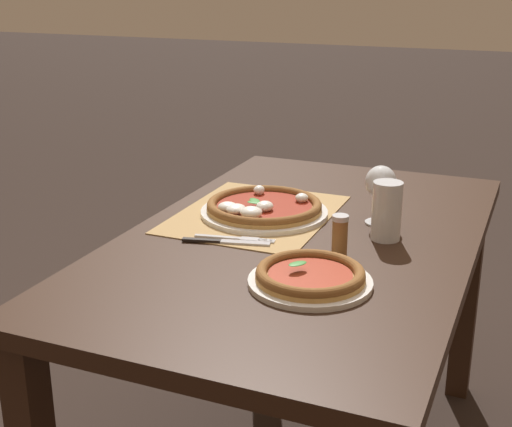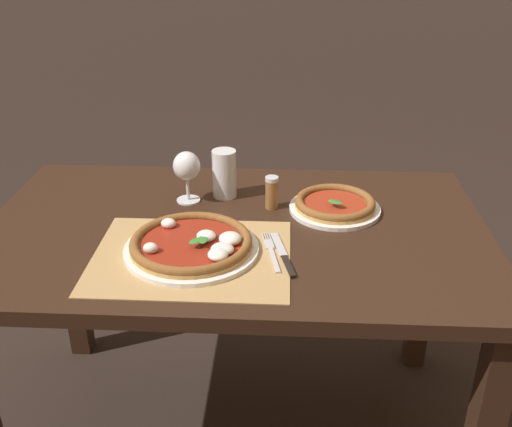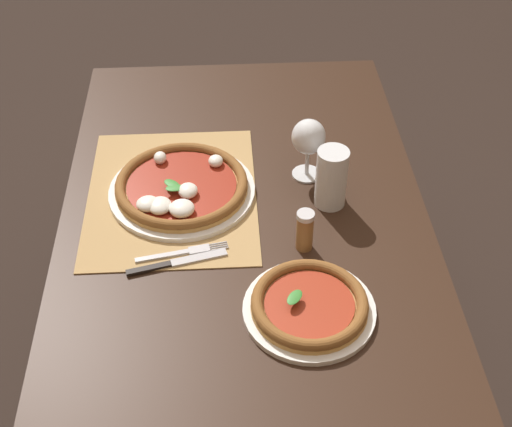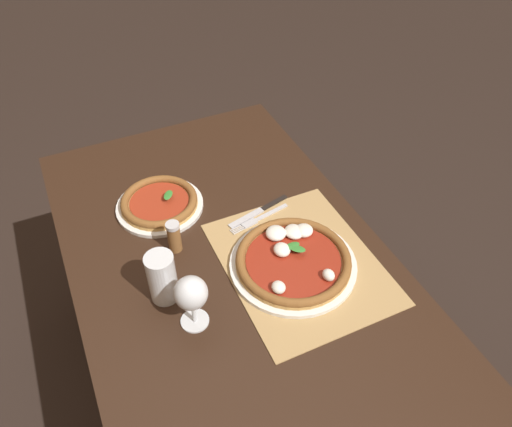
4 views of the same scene
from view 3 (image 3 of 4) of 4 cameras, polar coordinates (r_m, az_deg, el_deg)
name	(u,v)px [view 3 (image 3 of 4)]	position (r m, az deg, el deg)	size (l,w,h in m)	color
ground_plane	(247,406)	(2.17, -0.69, -15.14)	(24.00, 24.00, 0.00)	black
dining_table	(245,253)	(1.67, -0.86, -3.14)	(1.38, 0.83, 0.74)	black
paper_placemat	(172,194)	(1.68, -6.73, 1.53)	(0.49, 0.39, 0.00)	#A88451
pizza_near	(181,187)	(1.66, -6.01, 2.12)	(0.34, 0.34, 0.05)	silver
pizza_far	(309,306)	(1.40, 4.29, -7.37)	(0.26, 0.26, 0.04)	silver
wine_glass	(309,139)	(1.66, 4.22, 5.95)	(0.08, 0.08, 0.16)	silver
pint_glass	(331,179)	(1.61, 6.04, 2.78)	(0.07, 0.07, 0.15)	silver
fork	(183,252)	(1.52, -5.88, -3.11)	(0.05, 0.20, 0.00)	#B7B7BC
knife	(177,262)	(1.50, -6.32, -3.90)	(0.07, 0.21, 0.01)	black
pepper_shaker	(305,230)	(1.51, 3.92, -1.35)	(0.04, 0.04, 0.10)	brown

